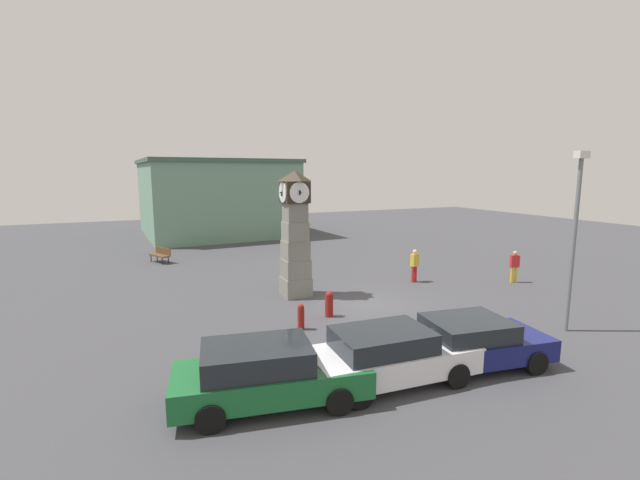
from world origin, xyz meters
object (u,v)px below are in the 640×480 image
(bollard_mid_row, at_px, (329,304))
(street_lamp_far_side, at_px, (575,229))
(car_navy_sedan, at_px, (267,373))
(pedestrian_by_cars, at_px, (414,264))
(bollard_near_tower, at_px, (301,316))
(car_near_tower, at_px, (390,355))
(pedestrian_near_bench, at_px, (514,265))
(bench, at_px, (161,254))
(clock_tower, at_px, (295,236))
(car_by_building, at_px, (474,341))

(bollard_mid_row, relative_size, street_lamp_far_side, 0.16)
(car_navy_sedan, bearing_deg, pedestrian_by_cars, 38.34)
(bollard_near_tower, distance_m, bollard_mid_row, 1.69)
(car_near_tower, distance_m, pedestrian_near_bench, 12.83)
(bench, bearing_deg, pedestrian_by_cars, -42.07)
(bollard_mid_row, distance_m, pedestrian_near_bench, 10.58)
(bollard_mid_row, bearing_deg, clock_tower, 92.93)
(clock_tower, xyz_separation_m, street_lamp_far_side, (6.99, -7.80, 0.87))
(street_lamp_far_side, bearing_deg, pedestrian_near_bench, 56.18)
(clock_tower, height_order, pedestrian_by_cars, clock_tower)
(bollard_near_tower, height_order, pedestrian_near_bench, pedestrian_near_bench)
(car_by_building, height_order, street_lamp_far_side, street_lamp_far_side)
(bollard_near_tower, distance_m, car_by_building, 5.71)
(car_navy_sedan, bearing_deg, bollard_mid_row, 51.53)
(car_navy_sedan, bearing_deg, street_lamp_far_side, 1.66)
(bollard_near_tower, relative_size, street_lamp_far_side, 0.15)
(car_navy_sedan, xyz_separation_m, bench, (-1.16, 18.05, -0.23))
(bollard_near_tower, xyz_separation_m, car_by_building, (3.42, -4.57, 0.25))
(bench, bearing_deg, pedestrian_near_bench, -37.96)
(bollard_near_tower, xyz_separation_m, bench, (-3.64, 13.89, 0.06))
(bollard_mid_row, bearing_deg, pedestrian_by_cars, 25.95)
(car_by_building, distance_m, street_lamp_far_side, 5.68)
(car_navy_sedan, distance_m, pedestrian_by_cars, 12.80)
(clock_tower, bearing_deg, bollard_mid_row, -87.07)
(car_navy_sedan, relative_size, street_lamp_far_side, 0.79)
(car_near_tower, xyz_separation_m, pedestrian_by_cars, (6.82, 8.23, 0.19))
(clock_tower, xyz_separation_m, pedestrian_near_bench, (10.69, -2.27, -1.76))
(bollard_near_tower, relative_size, bench, 0.55)
(car_near_tower, bearing_deg, bollard_mid_row, 81.99)
(car_by_building, height_order, bench, car_by_building)
(car_navy_sedan, xyz_separation_m, street_lamp_far_side, (10.79, 0.31, 2.78))
(clock_tower, height_order, pedestrian_near_bench, clock_tower)
(clock_tower, height_order, car_near_tower, clock_tower)
(car_by_building, xyz_separation_m, pedestrian_near_bench, (8.58, 6.25, 0.19))
(clock_tower, bearing_deg, bollard_near_tower, -108.33)
(clock_tower, distance_m, street_lamp_far_side, 10.51)
(clock_tower, bearing_deg, bench, 116.51)
(car_navy_sedan, relative_size, bench, 2.87)
(car_near_tower, bearing_deg, pedestrian_by_cars, 50.33)
(clock_tower, relative_size, bench, 3.29)
(pedestrian_near_bench, bearing_deg, clock_tower, 168.01)
(car_navy_sedan, xyz_separation_m, pedestrian_by_cars, (10.04, 7.94, 0.18))
(pedestrian_by_cars, bearing_deg, street_lamp_far_side, -84.42)
(car_near_tower, relative_size, street_lamp_far_side, 0.74)
(bollard_near_tower, xyz_separation_m, car_near_tower, (0.73, -4.44, 0.28))
(car_near_tower, bearing_deg, street_lamp_far_side, 4.53)
(car_navy_sedan, distance_m, street_lamp_far_side, 11.14)
(pedestrian_by_cars, relative_size, street_lamp_far_side, 0.27)
(car_by_building, height_order, pedestrian_by_cars, pedestrian_by_cars)
(bollard_near_tower, bearing_deg, clock_tower, 71.67)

